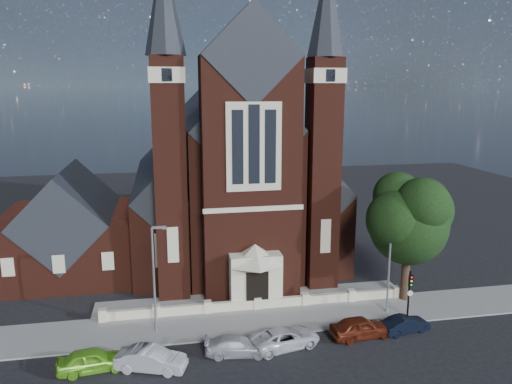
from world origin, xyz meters
TOP-DOWN VIEW (x-y plane):
  - ground at (0.00, 15.00)m, footprint 120.00×120.00m
  - pavement_strip at (0.00, 4.50)m, footprint 60.00×5.00m
  - forecourt_paving at (0.00, 8.50)m, footprint 26.00×3.00m
  - forecourt_wall at (0.00, 6.50)m, footprint 24.00×0.40m
  - church at (-0.00, 22.94)m, footprint 20.01×34.90m
  - parish_hall at (-16.00, 18.00)m, footprint 12.00×12.20m
  - street_tree at (12.60, 5.71)m, footprint 6.40×6.60m
  - street_lamp_left at (-7.91, 4.00)m, footprint 1.16×0.22m
  - street_lamp_right at (10.09, 4.00)m, footprint 1.16×0.22m
  - traffic_signal at (11.00, 2.43)m, footprint 0.28×0.42m
  - car_lime_van at (-11.93, -0.24)m, footprint 4.48×2.28m
  - car_silver_a at (-8.26, -0.86)m, footprint 4.74×2.87m
  - car_silver_b at (-2.62, -0.06)m, footprint 4.56×2.36m
  - car_white_suv at (0.76, 0.34)m, footprint 5.33×3.37m
  - car_dark_red at (6.43, 0.64)m, footprint 4.68×2.24m
  - car_navy at (9.89, 0.75)m, footprint 3.91×1.95m

SIDE VIEW (x-z plane):
  - ground at x=0.00m, z-range 0.00..0.00m
  - pavement_strip at x=0.00m, z-range -0.06..0.06m
  - forecourt_paving at x=0.00m, z-range -0.07..0.07m
  - forecourt_wall at x=0.00m, z-range -0.45..0.45m
  - car_navy at x=9.89m, z-range 0.00..1.23m
  - car_silver_b at x=-2.62m, z-range 0.00..1.26m
  - car_white_suv at x=0.76m, z-range 0.00..1.37m
  - car_lime_van at x=-11.93m, z-range 0.00..1.46m
  - car_silver_a at x=-8.26m, z-range 0.00..1.48m
  - car_dark_red at x=6.43m, z-range 0.00..1.54m
  - traffic_signal at x=11.00m, z-range 0.58..4.58m
  - parish_hall at x=-16.00m, z-range -1.11..9.13m
  - street_lamp_left at x=-7.91m, z-range 0.55..8.64m
  - street_lamp_right at x=10.09m, z-range 0.55..8.64m
  - street_tree at x=12.60m, z-range 1.61..12.31m
  - church at x=0.00m, z-range -6.41..22.79m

